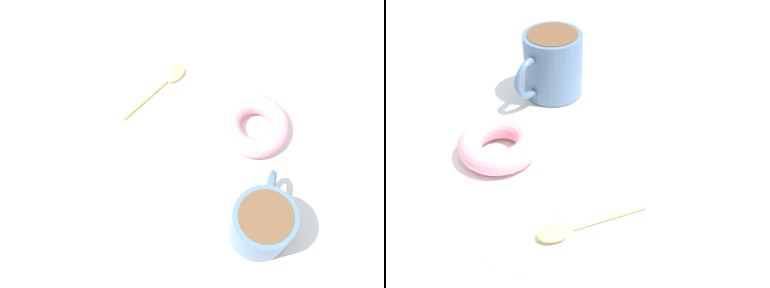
% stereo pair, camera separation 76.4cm
% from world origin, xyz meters
% --- Properties ---
extents(ground_plane, '(1.20, 1.20, 0.02)m').
position_xyz_m(ground_plane, '(0.00, 0.00, -0.01)').
color(ground_plane, '#B2BCC6').
extents(napkin, '(0.37, 0.37, 0.00)m').
position_xyz_m(napkin, '(-0.02, -0.01, 0.00)').
color(napkin, white).
rests_on(napkin, ground_plane).
extents(coffee_cup, '(0.08, 0.11, 0.08)m').
position_xyz_m(coffee_cup, '(0.07, -0.11, 0.05)').
color(coffee_cup, slate).
rests_on(coffee_cup, napkin).
extents(donut, '(0.09, 0.09, 0.03)m').
position_xyz_m(donut, '(0.06, 0.03, 0.02)').
color(donut, pink).
rests_on(donut, napkin).
extents(spoon, '(0.09, 0.10, 0.01)m').
position_xyz_m(spoon, '(-0.07, 0.09, 0.01)').
color(spoon, '#D8B772').
rests_on(spoon, napkin).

